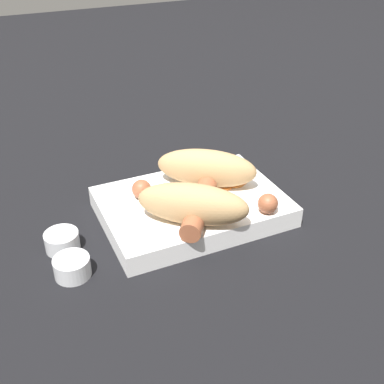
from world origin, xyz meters
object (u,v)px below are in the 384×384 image
(sausage, at_px, (203,196))
(condiment_cup_near, at_px, (63,243))
(food_tray, at_px, (192,207))
(condiment_cup_far, at_px, (72,268))
(bread_roll, at_px, (200,185))

(sausage, relative_size, condiment_cup_near, 3.79)
(food_tray, bearing_deg, sausage, 107.66)
(sausage, height_order, condiment_cup_near, sausage)
(food_tray, xyz_separation_m, condiment_cup_far, (0.19, 0.06, -0.00))
(bread_roll, distance_m, sausage, 0.02)
(condiment_cup_near, relative_size, condiment_cup_far, 1.00)
(food_tray, distance_m, condiment_cup_near, 0.19)
(food_tray, relative_size, condiment_cup_far, 5.67)
(sausage, bearing_deg, bread_roll, -78.76)
(food_tray, bearing_deg, condiment_cup_far, 16.81)
(food_tray, bearing_deg, condiment_cup_near, 0.62)
(food_tray, xyz_separation_m, condiment_cup_near, (0.19, 0.00, -0.00))
(food_tray, distance_m, sausage, 0.04)
(condiment_cup_near, bearing_deg, condiment_cup_far, 90.62)
(condiment_cup_near, xyz_separation_m, condiment_cup_far, (-0.00, 0.05, 0.00))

